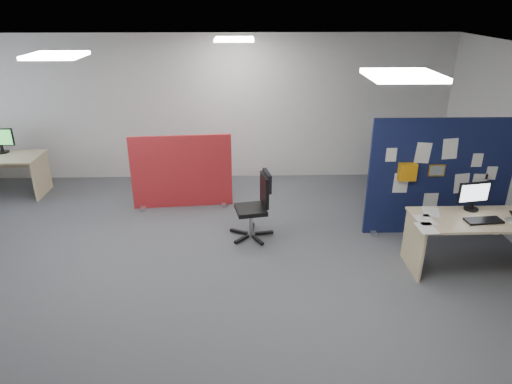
{
  "coord_description": "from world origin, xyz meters",
  "views": [
    {
      "loc": [
        0.63,
        -4.94,
        3.31
      ],
      "look_at": [
        0.78,
        0.38,
        1.0
      ],
      "focal_mm": 32.0,
      "sensor_mm": 36.0,
      "label": 1
    }
  ],
  "objects_px": {
    "monitor_second": "(0,139)",
    "monitor_main": "(474,195)",
    "main_desk": "(475,229)",
    "office_chair": "(258,201)",
    "navy_divider": "(440,178)",
    "red_divider": "(182,172)"
  },
  "relations": [
    {
      "from": "monitor_second",
      "to": "monitor_main",
      "type": "bearing_deg",
      "value": -19.02
    },
    {
      "from": "main_desk",
      "to": "monitor_main",
      "type": "distance_m",
      "value": 0.44
    },
    {
      "from": "main_desk",
      "to": "monitor_second",
      "type": "bearing_deg",
      "value": 159.13
    },
    {
      "from": "main_desk",
      "to": "office_chair",
      "type": "xyz_separation_m",
      "value": [
        -2.76,
        0.91,
        0.01
      ]
    },
    {
      "from": "monitor_main",
      "to": "monitor_second",
      "type": "relative_size",
      "value": 0.9
    },
    {
      "from": "navy_divider",
      "to": "red_divider",
      "type": "relative_size",
      "value": 1.29
    },
    {
      "from": "navy_divider",
      "to": "red_divider",
      "type": "distance_m",
      "value": 4.0
    },
    {
      "from": "monitor_main",
      "to": "office_chair",
      "type": "distance_m",
      "value": 2.88
    },
    {
      "from": "monitor_second",
      "to": "office_chair",
      "type": "xyz_separation_m",
      "value": [
        4.48,
        -1.85,
        -0.41
      ]
    },
    {
      "from": "monitor_main",
      "to": "red_divider",
      "type": "height_order",
      "value": "red_divider"
    },
    {
      "from": "main_desk",
      "to": "monitor_second",
      "type": "distance_m",
      "value": 7.75
    },
    {
      "from": "main_desk",
      "to": "navy_divider",
      "type": "bearing_deg",
      "value": 96.68
    },
    {
      "from": "monitor_main",
      "to": "office_chair",
      "type": "height_order",
      "value": "monitor_main"
    },
    {
      "from": "main_desk",
      "to": "monitor_second",
      "type": "relative_size",
      "value": 3.38
    },
    {
      "from": "monitor_main",
      "to": "red_divider",
      "type": "bearing_deg",
      "value": 146.01
    },
    {
      "from": "monitor_second",
      "to": "office_chair",
      "type": "distance_m",
      "value": 4.86
    },
    {
      "from": "navy_divider",
      "to": "monitor_main",
      "type": "height_order",
      "value": "navy_divider"
    },
    {
      "from": "office_chair",
      "to": "navy_divider",
      "type": "bearing_deg",
      "value": -9.24
    },
    {
      "from": "navy_divider",
      "to": "main_desk",
      "type": "bearing_deg",
      "value": -83.32
    },
    {
      "from": "red_divider",
      "to": "main_desk",
      "type": "bearing_deg",
      "value": -31.36
    },
    {
      "from": "navy_divider",
      "to": "office_chair",
      "type": "relative_size",
      "value": 2.15
    },
    {
      "from": "main_desk",
      "to": "office_chair",
      "type": "distance_m",
      "value": 2.9
    }
  ]
}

